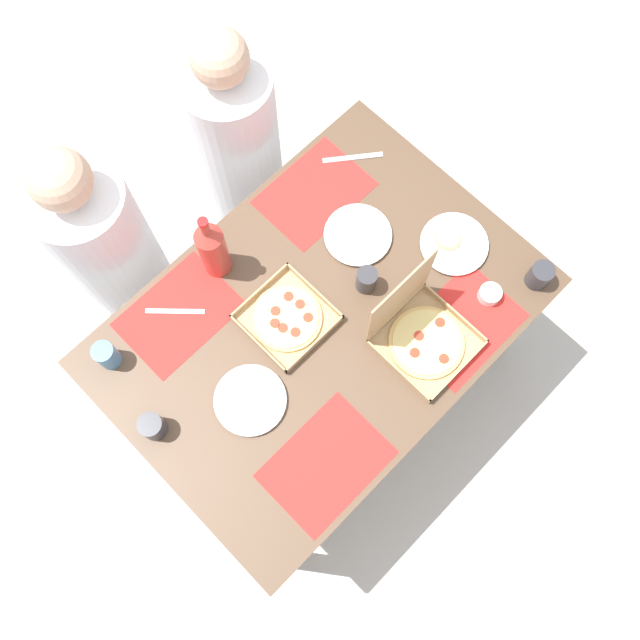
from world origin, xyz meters
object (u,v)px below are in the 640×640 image
object	(u,v)px
pizza_box_corner_right	(287,318)
diner_left_seat	(115,257)
plate_near_left	(358,235)
pizza_box_center	(421,333)
diner_right_seat	(239,153)
cup_red	(540,275)
soda_bottle	(213,249)
cup_clear_right	(153,426)
plate_far_left	(453,244)
cup_clear_left	(367,280)
cup_spare	(107,355)
plate_middle	(250,400)
condiment_bowl	(490,294)

from	to	relation	value
pizza_box_corner_right	diner_left_seat	distance (m)	0.74
plate_near_left	diner_left_seat	bearing A→B (deg)	133.83
pizza_box_center	diner_right_seat	world-z (taller)	diner_right_seat
cup_red	diner_left_seat	world-z (taller)	diner_left_seat
soda_bottle	cup_clear_right	world-z (taller)	soda_bottle
soda_bottle	cup_red	xyz separation A→B (m)	(0.69, -0.77, -0.09)
plate_far_left	cup_clear_left	bearing A→B (deg)	160.94
pizza_box_center	plate_near_left	xyz separation A→B (m)	(0.11, 0.38, -0.04)
cup_clear_left	diner_right_seat	world-z (taller)	diner_right_seat
cup_red	diner_left_seat	bearing A→B (deg)	128.11
cup_red	diner_left_seat	distance (m)	1.47
pizza_box_center	diner_left_seat	size ratio (longest dim) A/B	0.26
cup_spare	diner_left_seat	world-z (taller)	diner_left_seat
plate_far_left	cup_spare	world-z (taller)	cup_spare
cup_clear_right	diner_right_seat	distance (m)	1.14
pizza_box_center	cup_red	xyz separation A→B (m)	(0.41, -0.14, -0.00)
plate_middle	soda_bottle	xyz separation A→B (m)	(0.23, 0.40, 0.12)
plate_far_left	condiment_bowl	distance (m)	0.21
cup_spare	plate_far_left	bearing A→B (deg)	-25.29
cup_spare	cup_clear_left	xyz separation A→B (m)	(0.74, -0.39, -0.01)
cup_clear_right	condiment_bowl	distance (m)	1.12
plate_near_left	cup_clear_left	xyz separation A→B (m)	(-0.11, -0.14, 0.04)
pizza_box_center	cup_spare	distance (m)	0.97
cup_clear_right	diner_left_seat	bearing A→B (deg)	65.42
plate_middle	condiment_bowl	distance (m)	0.83
plate_far_left	condiment_bowl	xyz separation A→B (m)	(-0.05, -0.20, 0.01)
plate_far_left	cup_clear_right	distance (m)	1.12
plate_middle	cup_clear_right	xyz separation A→B (m)	(-0.26, 0.14, 0.04)
cup_clear_left	plate_far_left	bearing A→B (deg)	-19.06
cup_red	cup_clear_right	world-z (taller)	cup_red
pizza_box_corner_right	plate_middle	distance (m)	0.28
pizza_box_center	cup_clear_left	bearing A→B (deg)	88.05
cup_clear_right	diner_left_seat	distance (m)	0.74
pizza_box_corner_right	soda_bottle	size ratio (longest dim) A/B	0.79
pizza_box_corner_right	cup_red	distance (m)	0.82
diner_right_seat	pizza_box_corner_right	bearing A→B (deg)	-119.57
cup_red	condiment_bowl	size ratio (longest dim) A/B	1.26
plate_near_left	plate_middle	world-z (taller)	same
cup_clear_right	pizza_box_center	bearing A→B (deg)	-25.30
plate_near_left	condiment_bowl	bearing A→B (deg)	-71.79
pizza_box_corner_right	pizza_box_center	size ratio (longest dim) A/B	0.83
pizza_box_corner_right	cup_clear_left	distance (m)	0.28
pizza_box_corner_right	soda_bottle	xyz separation A→B (m)	(-0.03, 0.29, 0.12)
pizza_box_corner_right	plate_near_left	bearing A→B (deg)	6.44
plate_middle	pizza_box_center	bearing A→B (deg)	-23.74
soda_bottle	diner_right_seat	world-z (taller)	diner_right_seat
plate_far_left	soda_bottle	distance (m)	0.78
plate_near_left	diner_right_seat	size ratio (longest dim) A/B	0.19
plate_middle	cup_clear_left	xyz separation A→B (m)	(0.52, 0.01, 0.04)
pizza_box_corner_right	cup_clear_right	bearing A→B (deg)	176.65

